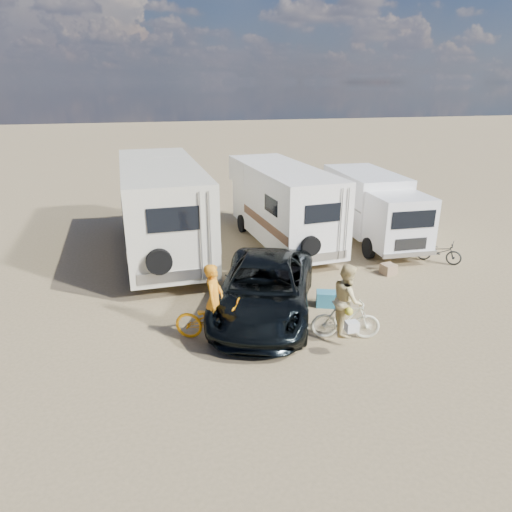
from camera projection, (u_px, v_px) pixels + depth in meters
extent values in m
plane|color=#957F59|center=(361.00, 329.00, 12.05)|extent=(140.00, 140.00, 0.00)
imported|color=black|center=(265.00, 288.00, 12.65)|extent=(4.28, 5.89, 1.49)
imported|color=orange|center=(215.00, 321.00, 11.38)|extent=(2.12, 1.48, 1.06)
imported|color=beige|center=(346.00, 320.00, 11.47)|extent=(1.76, 0.93, 1.02)
imported|color=orange|center=(214.00, 307.00, 11.24)|extent=(0.68, 0.79, 1.83)
imported|color=#DBC585|center=(347.00, 306.00, 11.34)|extent=(0.89, 1.02, 1.78)
imported|color=#232624|center=(439.00, 252.00, 16.41)|extent=(1.48, 1.45, 0.81)
cube|color=teal|center=(326.00, 299.00, 13.25)|extent=(0.64, 0.55, 0.43)
cube|color=#917254|center=(388.00, 269.00, 15.49)|extent=(0.50, 0.50, 0.34)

